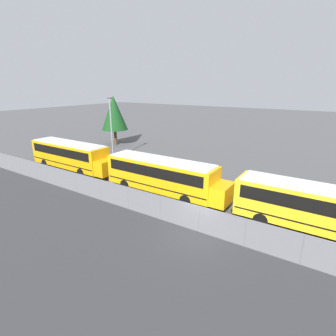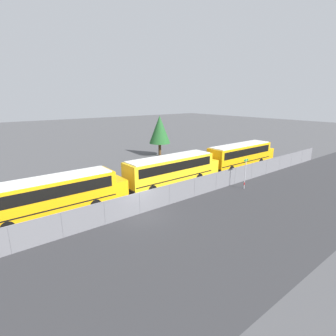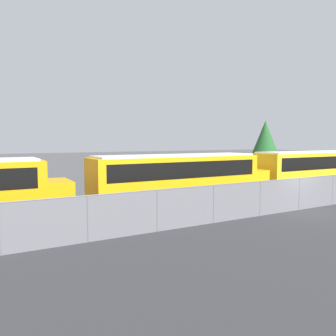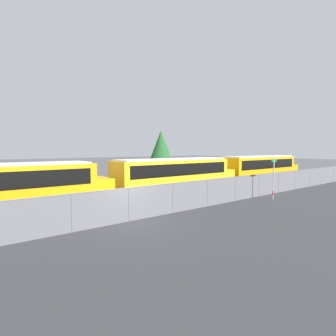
% 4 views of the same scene
% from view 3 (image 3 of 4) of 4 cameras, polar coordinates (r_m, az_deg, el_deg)
% --- Properties ---
extents(ground_plane, '(200.00, 200.00, 0.00)m').
position_cam_3_polar(ground_plane, '(20.27, 21.78, -6.80)').
color(ground_plane, '#4C4C4F').
extents(fence, '(60.82, 0.07, 1.86)m').
position_cam_3_polar(fence, '(20.11, 21.87, -4.16)').
color(fence, '#9EA0A5').
rests_on(fence, ground_plane).
extents(school_bus_1, '(11.57, 2.54, 3.15)m').
position_cam_3_polar(school_bus_1, '(19.29, 2.22, -1.40)').
color(school_bus_1, '#EDA80F').
rests_on(school_bus_1, ground_plane).
extents(school_bus_2, '(11.57, 2.54, 3.15)m').
position_cam_3_polar(school_bus_2, '(27.68, 24.02, 0.05)').
color(school_bus_2, yellow).
rests_on(school_bus_2, ground_plane).
extents(tree_0, '(3.32, 3.32, 6.39)m').
position_cam_3_polar(tree_0, '(41.52, 16.57, 4.92)').
color(tree_0, '#51381E').
rests_on(tree_0, ground_plane).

